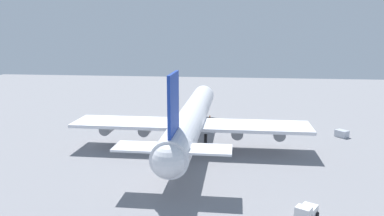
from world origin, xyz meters
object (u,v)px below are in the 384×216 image
at_px(cargo_airplane, 192,118).
at_px(cargo_container_fore, 342,134).
at_px(catering_truck, 306,212).
at_px(safety_cone_nose, 210,116).

distance_m(cargo_airplane, cargo_container_fore, 38.71).
bearing_deg(catering_truck, safety_cone_nose, 16.01).
xyz_separation_m(cargo_airplane, catering_truck, (-33.28, -20.15, -5.36)).
relative_size(cargo_airplane, safety_cone_nose, 93.33).
relative_size(cargo_container_fore, safety_cone_nose, 5.10).
xyz_separation_m(cargo_airplane, cargo_container_fore, (11.65, -36.48, -5.69)).
xyz_separation_m(catering_truck, cargo_container_fore, (44.93, -16.33, -0.34)).
bearing_deg(safety_cone_nose, cargo_airplane, 176.11).
xyz_separation_m(cargo_airplane, safety_cone_nose, (29.87, -2.03, -6.21)).
height_order(cargo_airplane, safety_cone_nose, cargo_airplane).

